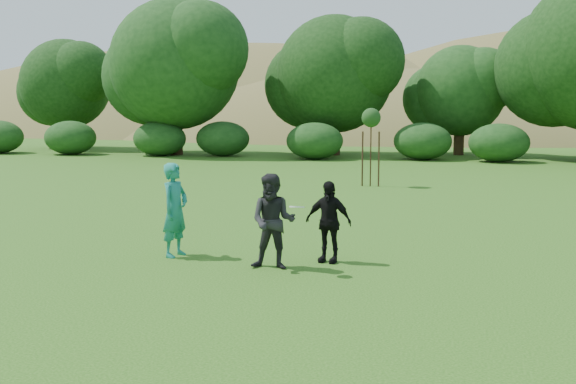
# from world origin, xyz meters

# --- Properties ---
(ground) EXTENTS (120.00, 120.00, 0.00)m
(ground) POSITION_xyz_m (0.00, 0.00, 0.00)
(ground) COLOR #19470C
(ground) RESTS_ON ground
(player_teal) EXTENTS (0.58, 0.76, 1.87)m
(player_teal) POSITION_xyz_m (-1.78, 0.93, 0.94)
(player_teal) COLOR #1B7B6C
(player_teal) RESTS_ON ground
(player_grey) EXTENTS (0.89, 0.71, 1.77)m
(player_grey) POSITION_xyz_m (0.40, 0.38, 0.88)
(player_grey) COLOR black
(player_grey) RESTS_ON ground
(player_black) EXTENTS (0.98, 0.55, 1.57)m
(player_black) POSITION_xyz_m (1.27, 1.18, 0.79)
(player_black) COLOR black
(player_black) RESTS_ON ground
(frisbee) EXTENTS (0.27, 0.27, 0.06)m
(frisbee) POSITION_xyz_m (0.92, 0.08, 1.22)
(frisbee) COLOR white
(frisbee) RESTS_ON ground
(sapling) EXTENTS (0.70, 0.70, 2.85)m
(sapling) POSITION_xyz_m (0.26, 13.94, 2.42)
(sapling) COLOR #3D2718
(sapling) RESTS_ON ground
(hillside) EXTENTS (150.00, 72.00, 52.00)m
(hillside) POSITION_xyz_m (-0.56, 68.45, -11.97)
(hillside) COLOR olive
(hillside) RESTS_ON ground
(tree_row) EXTENTS (53.92, 10.38, 9.62)m
(tree_row) POSITION_xyz_m (3.23, 28.68, 4.87)
(tree_row) COLOR #3A2616
(tree_row) RESTS_ON ground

